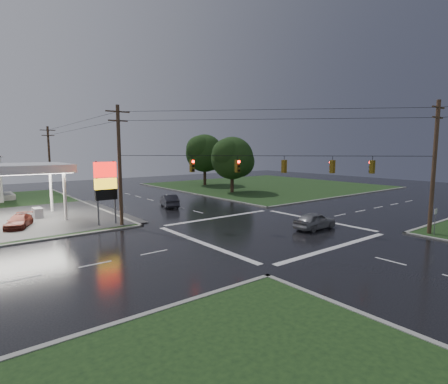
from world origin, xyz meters
TOP-DOWN VIEW (x-y plane):
  - ground at (0.00, 0.00)m, footprint 120.00×120.00m
  - grass_ne at (26.00, 26.00)m, footprint 36.00×36.00m
  - pylon_sign at (-10.50, 10.50)m, footprint 2.00×0.35m
  - utility_pole_nw at (-9.50, 9.50)m, footprint 2.20×0.32m
  - utility_pole_se at (9.50, -9.50)m, footprint 2.20×0.32m
  - utility_pole_n at (-9.50, 38.00)m, footprint 2.20×0.32m
  - traffic_signals at (0.02, -0.02)m, footprint 26.87×26.87m
  - tree_ne_near at (14.14, 21.99)m, footprint 7.99×6.80m
  - tree_ne_far at (17.15, 33.99)m, footprint 8.46×7.20m
  - car_north at (-0.80, 16.13)m, footprint 2.94×4.88m
  - car_crossing at (3.52, -2.39)m, footprint 4.42×1.82m
  - car_pump at (-17.17, 14.32)m, footprint 3.15×4.40m

SIDE VIEW (x-z plane):
  - ground at x=0.00m, z-range 0.00..0.00m
  - grass_ne at x=26.00m, z-range 0.00..0.08m
  - car_pump at x=-17.17m, z-range 0.00..1.18m
  - car_crossing at x=3.52m, z-range 0.00..1.50m
  - car_north at x=-0.80m, z-range 0.00..1.52m
  - pylon_sign at x=-10.50m, z-range 1.01..7.01m
  - utility_pole_n at x=-9.50m, z-range 0.22..10.72m
  - tree_ne_near at x=14.14m, z-range 1.07..10.05m
  - utility_pole_nw at x=-9.50m, z-range 0.22..11.22m
  - utility_pole_se at x=9.50m, z-range 0.22..11.22m
  - tree_ne_far at x=17.15m, z-range 1.28..11.08m
  - traffic_signals at x=0.02m, z-range 5.75..7.22m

